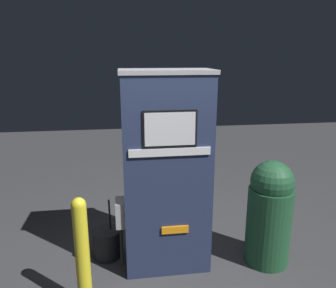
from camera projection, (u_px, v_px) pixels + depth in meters
ground_plane at (170, 276)px, 3.34m from camera, size 14.00×14.00×0.00m
gas_pump at (166, 173)px, 3.29m from camera, size 0.96×0.52×2.05m
safety_bollard at (82, 253)px, 2.78m from camera, size 0.12×0.12×1.06m
trash_bin at (270, 212)px, 3.44m from camera, size 0.47×0.47×1.14m
squeegee_bucket at (107, 243)px, 3.64m from camera, size 0.31×0.31×0.70m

